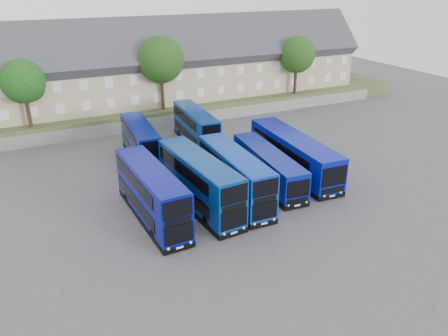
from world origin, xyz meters
TOP-DOWN VIEW (x-y plane):
  - ground at (0.00, 0.00)m, footprint 120.00×120.00m
  - retaining_wall at (0.00, 24.00)m, footprint 70.00×0.40m
  - earth_bank at (0.00, 34.00)m, footprint 80.00×20.00m
  - terrace_row at (3.00, 30.00)m, footprint 60.00×10.40m
  - dd_front_left at (-6.57, 2.50)m, footprint 3.00×10.91m
  - dd_front_mid at (-2.44, 2.70)m, footprint 3.43×11.28m
  - dd_front_right at (0.83, 2.70)m, footprint 2.71×10.77m
  - dd_rear_left at (-4.05, 14.62)m, footprint 2.83×10.01m
  - dd_rear_right at (2.90, 16.57)m, footprint 2.85×10.17m
  - coach_east_a at (5.12, 4.30)m, footprint 3.31×11.49m
  - coach_east_b at (8.68, 5.40)m, footprint 3.40×13.39m
  - tree_west at (-13.85, 25.10)m, footprint 4.80×4.80m
  - tree_mid at (2.15, 25.60)m, footprint 5.76×5.76m
  - tree_east at (22.15, 25.10)m, footprint 5.12×5.12m
  - tree_far at (28.15, 32.10)m, footprint 5.44×5.44m

SIDE VIEW (x-z plane):
  - ground at x=0.00m, z-range 0.00..0.00m
  - retaining_wall at x=0.00m, z-range 0.00..1.50m
  - earth_bank at x=0.00m, z-range 0.00..2.00m
  - coach_east_a at x=5.12m, z-range -0.03..3.07m
  - coach_east_b at x=8.68m, z-range -0.03..3.60m
  - dd_rear_left at x=-4.05m, z-range -0.04..3.89m
  - dd_rear_right at x=2.90m, z-range -0.04..3.95m
  - dd_front_right at x=0.83m, z-range -0.04..4.22m
  - dd_front_left at x=-6.57m, z-range -0.04..4.25m
  - dd_front_mid at x=-2.44m, z-range -0.04..4.38m
  - terrace_row at x=3.00m, z-range 1.00..12.20m
  - tree_west at x=-13.85m, z-range 3.23..10.88m
  - tree_east at x=22.15m, z-range 3.31..11.47m
  - tree_far at x=28.15m, z-range 3.39..12.06m
  - tree_mid at x=2.15m, z-range 3.48..12.66m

